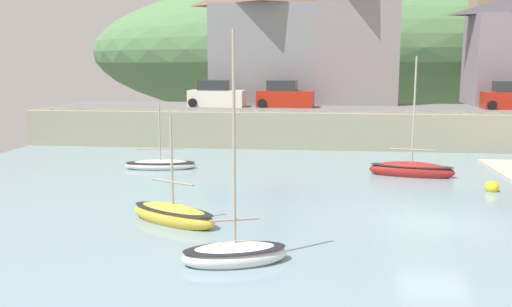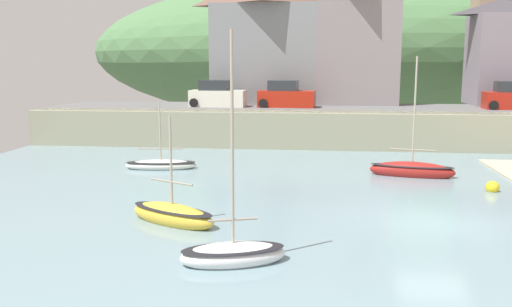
{
  "view_description": "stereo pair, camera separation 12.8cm",
  "coord_description": "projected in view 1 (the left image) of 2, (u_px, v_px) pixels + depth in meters",
  "views": [
    {
      "loc": [
        -4.31,
        -19.57,
        5.65
      ],
      "look_at": [
        -7.02,
        4.75,
        1.58
      ],
      "focal_mm": 38.58,
      "sensor_mm": 36.0,
      "label": 1
    },
    {
      "loc": [
        -4.19,
        -19.56,
        5.65
      ],
      "look_at": [
        -7.02,
        4.75,
        1.58
      ],
      "focal_mm": 38.58,
      "sensor_mm": 36.0,
      "label": 2
    }
  ],
  "objects": [
    {
      "name": "quay_seawall",
      "position": [
        382.0,
        127.0,
        36.58
      ],
      "size": [
        48.0,
        9.4,
        2.4
      ],
      "color": "gray",
      "rests_on": "ground"
    },
    {
      "name": "hillside_backdrop",
      "position": [
        393.0,
        52.0,
        72.02
      ],
      "size": [
        80.0,
        44.0,
        19.98
      ],
      "color": "#4D794A",
      "rests_on": "ground"
    },
    {
      "name": "waterfront_building_left",
      "position": [
        265.0,
        37.0,
        44.03
      ],
      "size": [
        8.71,
        5.7,
        10.26
      ],
      "color": "gray",
      "rests_on": "ground"
    },
    {
      "name": "waterfront_building_centre",
      "position": [
        355.0,
        31.0,
        43.18
      ],
      "size": [
        6.54,
        5.8,
        11.14
      ],
      "color": "gray",
      "rests_on": "ground"
    },
    {
      "name": "church_with_spire",
      "position": [
        490.0,
        9.0,
        45.57
      ],
      "size": [
        3.0,
        3.0,
        14.69
      ],
      "color": "#9F856B",
      "rests_on": "ground"
    },
    {
      "name": "dinghy_open_wooden",
      "position": [
        411.0,
        170.0,
        27.59
      ],
      "size": [
        4.3,
        1.85,
        6.15
      ],
      "rotation": [
        0.0,
        0.0,
        -0.19
      ],
      "color": "maroon",
      "rests_on": "ground"
    },
    {
      "name": "sailboat_nearest_shore",
      "position": [
        173.0,
        215.0,
        19.52
      ],
      "size": [
        3.76,
        2.69,
        4.02
      ],
      "rotation": [
        0.0,
        0.0,
        -0.48
      ],
      "color": "gold",
      "rests_on": "ground"
    },
    {
      "name": "sailboat_blue_trim",
      "position": [
        160.0,
        165.0,
        29.51
      ],
      "size": [
        3.95,
        1.81,
        3.69
      ],
      "rotation": [
        0.0,
        0.0,
        0.14
      ],
      "color": "silver",
      "rests_on": "ground"
    },
    {
      "name": "sailboat_white_hull",
      "position": [
        235.0,
        253.0,
        15.64
      ],
      "size": [
        3.27,
        2.14,
        6.7
      ],
      "rotation": [
        0.0,
        0.0,
        0.32
      ],
      "color": "white",
      "rests_on": "ground"
    },
    {
      "name": "parked_car_near_slipway",
      "position": [
        216.0,
        96.0,
        40.7
      ],
      "size": [
        4.18,
        1.92,
        1.95
      ],
      "rotation": [
        0.0,
        0.0,
        -0.05
      ],
      "color": "silver",
      "rests_on": "ground"
    },
    {
      "name": "parked_car_by_wall",
      "position": [
        285.0,
        96.0,
        40.14
      ],
      "size": [
        4.23,
        2.03,
        1.95
      ],
      "rotation": [
        0.0,
        0.0,
        -0.08
      ],
      "color": "#AE2313",
      "rests_on": "ground"
    },
    {
      "name": "mooring_buoy",
      "position": [
        492.0,
        187.0,
        24.36
      ],
      "size": [
        0.59,
        0.59,
        0.59
      ],
      "color": "yellow",
      "rests_on": "ground"
    }
  ]
}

